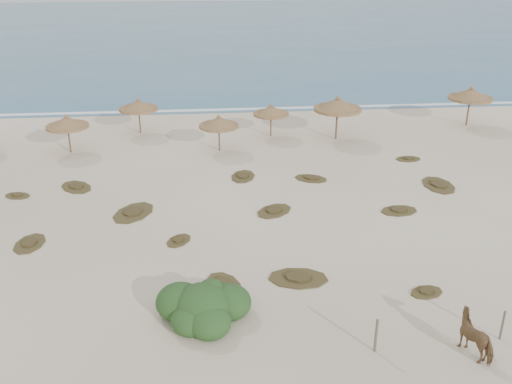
# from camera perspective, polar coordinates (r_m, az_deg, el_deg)

# --- Properties ---
(ground) EXTENTS (160.00, 160.00, 0.00)m
(ground) POSITION_cam_1_polar(r_m,az_deg,el_deg) (25.12, 2.89, -7.65)
(ground) COLOR #F0DFC5
(ground) RESTS_ON ground
(ocean) EXTENTS (200.00, 100.00, 0.01)m
(ocean) POSITION_cam_1_polar(r_m,az_deg,el_deg) (97.15, -3.43, 15.93)
(ocean) COLOR #2C6186
(ocean) RESTS_ON ground
(foam_line) EXTENTS (70.00, 0.60, 0.01)m
(foam_line) POSITION_cam_1_polar(r_m,az_deg,el_deg) (49.10, -1.31, 8.27)
(foam_line) COLOR white
(foam_line) RESTS_ON ground
(palapa_1) EXTENTS (3.33, 3.33, 2.67)m
(palapa_1) POSITION_cam_1_polar(r_m,az_deg,el_deg) (40.12, -18.39, 6.59)
(palapa_1) COLOR brown
(palapa_1) RESTS_ON ground
(palapa_2) EXTENTS (3.04, 3.04, 2.69)m
(palapa_2) POSITION_cam_1_polar(r_m,az_deg,el_deg) (43.07, -11.69, 8.46)
(palapa_2) COLOR brown
(palapa_2) RESTS_ON ground
(palapa_3) EXTENTS (2.90, 2.90, 2.55)m
(palapa_3) POSITION_cam_1_polar(r_m,az_deg,el_deg) (38.55, -3.74, 6.95)
(palapa_3) COLOR brown
(palapa_3) RESTS_ON ground
(palapa_4) EXTENTS (2.68, 2.68, 2.46)m
(palapa_4) POSITION_cam_1_polar(r_m,az_deg,el_deg) (41.53, 1.51, 8.11)
(palapa_4) COLOR brown
(palapa_4) RESTS_ON ground
(palapa_5) EXTENTS (3.88, 3.88, 3.21)m
(palapa_5) POSITION_cam_1_polar(r_m,az_deg,el_deg) (41.20, 8.17, 8.60)
(palapa_5) COLOR brown
(palapa_5) RESTS_ON ground
(palapa_6) EXTENTS (3.71, 3.71, 3.13)m
(palapa_6) POSITION_cam_1_polar(r_m,az_deg,el_deg) (46.96, 20.68, 9.11)
(palapa_6) COLOR brown
(palapa_6) RESTS_ON ground
(horse) EXTENTS (1.40, 1.89, 1.45)m
(horse) POSITION_cam_1_polar(r_m,az_deg,el_deg) (21.45, 21.25, -13.27)
(horse) COLOR olive
(horse) RESTS_ON ground
(fence_post_near) EXTENTS (0.12, 0.12, 1.33)m
(fence_post_near) POSITION_cam_1_polar(r_m,az_deg,el_deg) (20.61, 11.92, -13.86)
(fence_post_near) COLOR brown
(fence_post_near) RESTS_ON ground
(fence_post_far) EXTENTS (0.10, 0.10, 1.19)m
(fence_post_far) POSITION_cam_1_polar(r_m,az_deg,el_deg) (22.53, 23.42, -12.12)
(fence_post_far) COLOR brown
(fence_post_far) RESTS_ON ground
(bush) EXTENTS (3.65, 3.21, 1.63)m
(bush) POSITION_cam_1_polar(r_m,az_deg,el_deg) (21.87, -5.28, -11.34)
(bush) COLOR #305223
(bush) RESTS_ON ground
(scrub_0) EXTENTS (1.59, 2.23, 0.16)m
(scrub_0) POSITION_cam_1_polar(r_m,az_deg,el_deg) (28.98, -21.70, -4.79)
(scrub_0) COLOR brown
(scrub_0) RESTS_ON ground
(scrub_1) EXTENTS (2.85, 3.28, 0.16)m
(scrub_1) POSITION_cam_1_polar(r_m,az_deg,el_deg) (30.62, -12.16, -2.00)
(scrub_1) COLOR brown
(scrub_1) RESTS_ON ground
(scrub_2) EXTENTS (1.61, 1.77, 0.16)m
(scrub_2) POSITION_cam_1_polar(r_m,az_deg,el_deg) (27.46, -7.73, -4.81)
(scrub_2) COLOR brown
(scrub_2) RESTS_ON ground
(scrub_3) EXTENTS (2.59, 2.53, 0.16)m
(scrub_3) POSITION_cam_1_polar(r_m,az_deg,el_deg) (30.13, 1.82, -1.88)
(scrub_3) COLOR brown
(scrub_3) RESTS_ON ground
(scrub_4) EXTENTS (2.19, 1.61, 0.16)m
(scrub_4) POSITION_cam_1_polar(r_m,az_deg,el_deg) (31.09, 14.11, -1.80)
(scrub_4) COLOR brown
(scrub_4) RESTS_ON ground
(scrub_5) EXTENTS (1.77, 2.70, 0.16)m
(scrub_5) POSITION_cam_1_polar(r_m,az_deg,el_deg) (34.98, 17.78, 0.68)
(scrub_5) COLOR brown
(scrub_5) RESTS_ON ground
(scrub_6) EXTENTS (2.58, 2.71, 0.16)m
(scrub_6) POSITION_cam_1_polar(r_m,az_deg,el_deg) (34.65, -17.53, 0.49)
(scrub_6) COLOR brown
(scrub_6) RESTS_ON ground
(scrub_7) EXTENTS (2.34, 2.01, 0.16)m
(scrub_7) POSITION_cam_1_polar(r_m,az_deg,el_deg) (34.40, 5.52, 1.37)
(scrub_7) COLOR brown
(scrub_7) RESTS_ON ground
(scrub_8) EXTENTS (1.70, 1.39, 0.16)m
(scrub_8) POSITION_cam_1_polar(r_m,az_deg,el_deg) (34.61, -22.75, -0.32)
(scrub_8) COLOR brown
(scrub_8) RESTS_ON ground
(scrub_9) EXTENTS (2.76, 1.99, 0.16)m
(scrub_9) POSITION_cam_1_polar(r_m,az_deg,el_deg) (24.41, 4.24, -8.56)
(scrub_9) COLOR brown
(scrub_9) RESTS_ON ground
(scrub_10) EXTENTS (1.78, 1.26, 0.16)m
(scrub_10) POSITION_cam_1_polar(r_m,az_deg,el_deg) (38.72, 14.99, 3.24)
(scrub_10) COLOR brown
(scrub_10) RESTS_ON ground
(scrub_11) EXTENTS (1.99, 2.37, 0.16)m
(scrub_11) POSITION_cam_1_polar(r_m,az_deg,el_deg) (23.99, -3.24, -9.16)
(scrub_11) COLOR brown
(scrub_11) RESTS_ON ground
(scrub_12) EXTENTS (1.63, 1.29, 0.16)m
(scrub_12) POSITION_cam_1_polar(r_m,az_deg,el_deg) (24.46, 16.67, -9.54)
(scrub_12) COLOR brown
(scrub_12) RESTS_ON ground
(scrub_13) EXTENTS (1.90, 2.43, 0.16)m
(scrub_13) POSITION_cam_1_polar(r_m,az_deg,el_deg) (34.57, -1.31, 1.59)
(scrub_13) COLOR brown
(scrub_13) RESTS_ON ground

